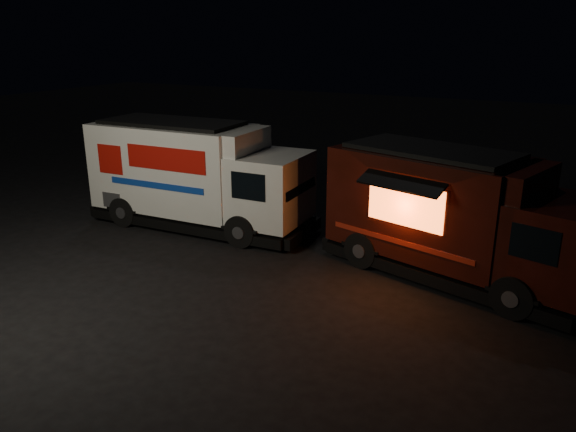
# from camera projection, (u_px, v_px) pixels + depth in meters

# --- Properties ---
(ground) EXTENTS (80.00, 80.00, 0.00)m
(ground) POSITION_uv_depth(u_px,v_px,m) (239.00, 292.00, 12.27)
(ground) COLOR black
(ground) RESTS_ON ground
(white_truck) EXTENTS (6.74, 2.50, 3.02)m
(white_truck) POSITION_uv_depth(u_px,v_px,m) (200.00, 175.00, 16.04)
(white_truck) COLOR silver
(white_truck) RESTS_ON ground
(red_truck) EXTENTS (6.67, 3.96, 2.92)m
(red_truck) POSITION_uv_depth(u_px,v_px,m) (460.00, 217.00, 12.62)
(red_truck) COLOR black
(red_truck) RESTS_ON ground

